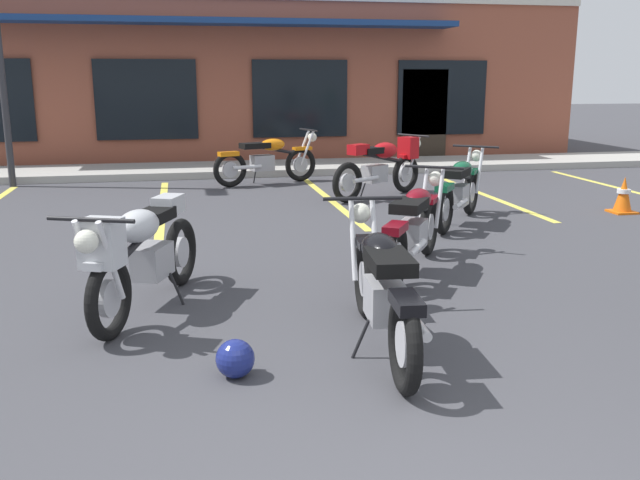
{
  "coord_description": "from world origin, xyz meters",
  "views": [
    {
      "loc": [
        -1.02,
        -2.05,
        1.94
      ],
      "look_at": [
        0.14,
        3.74,
        0.55
      ],
      "focal_mm": 39.03,
      "sensor_mm": 36.0,
      "label": 1
    }
  ],
  "objects_px": {
    "helmet_on_pavement": "(235,359)",
    "traffic_cone": "(623,195)",
    "motorcycle_black_cruiser": "(383,165)",
    "motorcycle_orange_scrambler": "(142,252)",
    "motorcycle_silver_naked": "(415,227)",
    "motorcycle_blue_standard": "(459,190)",
    "motorcycle_green_cafe_racer": "(267,159)",
    "motorcycle_foreground_classic": "(382,287)"
  },
  "relations": [
    {
      "from": "helmet_on_pavement",
      "to": "traffic_cone",
      "type": "height_order",
      "value": "traffic_cone"
    },
    {
      "from": "motorcycle_black_cruiser",
      "to": "motorcycle_orange_scrambler",
      "type": "relative_size",
      "value": 0.92
    },
    {
      "from": "motorcycle_black_cruiser",
      "to": "motorcycle_silver_naked",
      "type": "relative_size",
      "value": 1.0
    },
    {
      "from": "motorcycle_orange_scrambler",
      "to": "helmet_on_pavement",
      "type": "height_order",
      "value": "motorcycle_orange_scrambler"
    },
    {
      "from": "motorcycle_blue_standard",
      "to": "traffic_cone",
      "type": "xyz_separation_m",
      "value": [
        2.64,
        0.23,
        -0.2
      ]
    },
    {
      "from": "motorcycle_green_cafe_racer",
      "to": "traffic_cone",
      "type": "xyz_separation_m",
      "value": [
        4.73,
        -3.78,
        -0.2
      ]
    },
    {
      "from": "motorcycle_silver_naked",
      "to": "motorcycle_blue_standard",
      "type": "relative_size",
      "value": 1.03
    },
    {
      "from": "motorcycle_black_cruiser",
      "to": "motorcycle_foreground_classic",
      "type": "bearing_deg",
      "value": -106.42
    },
    {
      "from": "motorcycle_foreground_classic",
      "to": "motorcycle_green_cafe_racer",
      "type": "height_order",
      "value": "same"
    },
    {
      "from": "motorcycle_foreground_classic",
      "to": "motorcycle_black_cruiser",
      "type": "distance_m",
      "value": 6.61
    },
    {
      "from": "motorcycle_foreground_classic",
      "to": "helmet_on_pavement",
      "type": "xyz_separation_m",
      "value": [
        -1.09,
        -0.31,
        -0.33
      ]
    },
    {
      "from": "helmet_on_pavement",
      "to": "traffic_cone",
      "type": "xyz_separation_m",
      "value": [
        5.99,
        4.59,
        0.13
      ]
    },
    {
      "from": "motorcycle_black_cruiser",
      "to": "motorcycle_orange_scrambler",
      "type": "distance_m",
      "value": 6.34
    },
    {
      "from": "motorcycle_foreground_classic",
      "to": "traffic_cone",
      "type": "relative_size",
      "value": 3.98
    },
    {
      "from": "motorcycle_silver_naked",
      "to": "motorcycle_blue_standard",
      "type": "height_order",
      "value": "same"
    },
    {
      "from": "motorcycle_foreground_classic",
      "to": "motorcycle_silver_naked",
      "type": "distance_m",
      "value": 2.14
    },
    {
      "from": "motorcycle_silver_naked",
      "to": "helmet_on_pavement",
      "type": "height_order",
      "value": "motorcycle_silver_naked"
    },
    {
      "from": "motorcycle_black_cruiser",
      "to": "motorcycle_green_cafe_racer",
      "type": "xyz_separation_m",
      "value": [
        -1.69,
        1.73,
        -0.07
      ]
    },
    {
      "from": "motorcycle_green_cafe_racer",
      "to": "motorcycle_foreground_classic",
      "type": "bearing_deg",
      "value": -91.26
    },
    {
      "from": "motorcycle_foreground_classic",
      "to": "motorcycle_orange_scrambler",
      "type": "bearing_deg",
      "value": 146.86
    },
    {
      "from": "traffic_cone",
      "to": "motorcycle_orange_scrambler",
      "type": "bearing_deg",
      "value": -154.56
    },
    {
      "from": "motorcycle_orange_scrambler",
      "to": "traffic_cone",
      "type": "relative_size",
      "value": 3.78
    },
    {
      "from": "motorcycle_black_cruiser",
      "to": "helmet_on_pavement",
      "type": "xyz_separation_m",
      "value": [
        -2.96,
        -6.65,
        -0.4
      ]
    },
    {
      "from": "traffic_cone",
      "to": "motorcycle_black_cruiser",
      "type": "bearing_deg",
      "value": 145.91
    },
    {
      "from": "motorcycle_black_cruiser",
      "to": "helmet_on_pavement",
      "type": "distance_m",
      "value": 7.29
    },
    {
      "from": "helmet_on_pavement",
      "to": "motorcycle_foreground_classic",
      "type": "bearing_deg",
      "value": 15.65
    },
    {
      "from": "motorcycle_foreground_classic",
      "to": "motorcycle_orange_scrambler",
      "type": "xyz_separation_m",
      "value": [
        -1.73,
        1.13,
        0.07
      ]
    },
    {
      "from": "motorcycle_orange_scrambler",
      "to": "traffic_cone",
      "type": "distance_m",
      "value": 7.36
    },
    {
      "from": "motorcycle_black_cruiser",
      "to": "motorcycle_silver_naked",
      "type": "height_order",
      "value": "same"
    },
    {
      "from": "motorcycle_foreground_classic",
      "to": "helmet_on_pavement",
      "type": "distance_m",
      "value": 1.18
    },
    {
      "from": "motorcycle_blue_standard",
      "to": "motorcycle_orange_scrambler",
      "type": "relative_size",
      "value": 0.9
    },
    {
      "from": "motorcycle_blue_standard",
      "to": "motorcycle_green_cafe_racer",
      "type": "bearing_deg",
      "value": 117.48
    },
    {
      "from": "motorcycle_blue_standard",
      "to": "traffic_cone",
      "type": "distance_m",
      "value": 2.66
    },
    {
      "from": "motorcycle_blue_standard",
      "to": "traffic_cone",
      "type": "bearing_deg",
      "value": 5.02
    },
    {
      "from": "motorcycle_black_cruiser",
      "to": "motorcycle_green_cafe_racer",
      "type": "height_order",
      "value": "same"
    },
    {
      "from": "motorcycle_foreground_classic",
      "to": "motorcycle_blue_standard",
      "type": "relative_size",
      "value": 1.17
    },
    {
      "from": "motorcycle_blue_standard",
      "to": "helmet_on_pavement",
      "type": "relative_size",
      "value": 6.93
    },
    {
      "from": "motorcycle_silver_naked",
      "to": "motorcycle_orange_scrambler",
      "type": "distance_m",
      "value": 2.76
    },
    {
      "from": "motorcycle_blue_standard",
      "to": "motorcycle_orange_scrambler",
      "type": "distance_m",
      "value": 4.96
    },
    {
      "from": "motorcycle_orange_scrambler",
      "to": "helmet_on_pavement",
      "type": "bearing_deg",
      "value": -65.87
    },
    {
      "from": "motorcycle_foreground_classic",
      "to": "motorcycle_green_cafe_racer",
      "type": "distance_m",
      "value": 8.07
    },
    {
      "from": "motorcycle_blue_standard",
      "to": "motorcycle_foreground_classic",
      "type": "bearing_deg",
      "value": -119.18
    }
  ]
}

